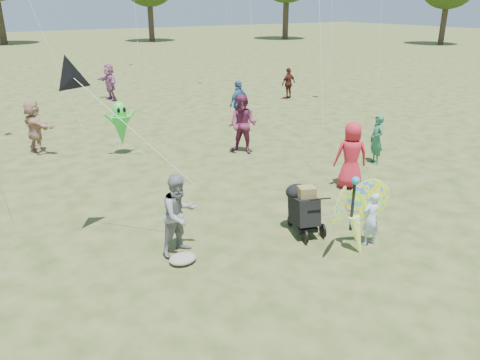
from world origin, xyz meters
name	(u,v)px	position (x,y,z in m)	size (l,w,h in m)	color
ground	(289,253)	(0.00, 0.00, 0.00)	(160.00, 160.00, 0.00)	#51592B
child_girl	(371,219)	(1.58, -0.59, 0.58)	(0.42, 0.28, 1.16)	#B2CDFC
adult_man	(179,215)	(-1.79, 1.19, 0.81)	(0.79, 0.62, 1.63)	gray
grey_bag	(183,259)	(-1.94, 0.80, 0.08)	(0.53, 0.44, 0.17)	gray
crowd_a	(351,156)	(3.52, 1.91, 0.88)	(0.86, 0.56, 1.76)	red
crowd_c	(239,103)	(4.60, 9.09, 0.89)	(1.05, 0.44, 1.79)	#355E93
crowd_d	(35,127)	(-2.87, 9.61, 0.87)	(1.62, 0.51, 1.74)	tan
crowd_e	(243,124)	(2.78, 5.97, 0.95)	(0.93, 0.72, 1.91)	#6E2446
crowd_f	(377,139)	(5.62, 2.92, 0.75)	(0.55, 0.36, 1.50)	#296F51
crowd_h	(289,83)	(9.67, 12.36, 0.78)	(0.91, 0.38, 1.55)	#4A1F18
crowd_j	(109,82)	(1.98, 16.97, 0.89)	(1.65, 0.53, 1.78)	#9D598A
jogging_stroller	(303,207)	(0.75, 0.54, 0.61)	(0.73, 1.13, 1.09)	black
butterfly_kite	(355,214)	(1.11, -0.59, 0.79)	(1.74, 0.75, 1.76)	#F34B26
delta_kite_rig	(74,78)	(-3.11, 2.58, 3.35)	(2.20, 1.63, 2.47)	black
alien_kite	(121,126)	(-0.59, 7.88, 0.97)	(1.12, 0.69, 1.74)	#32D541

